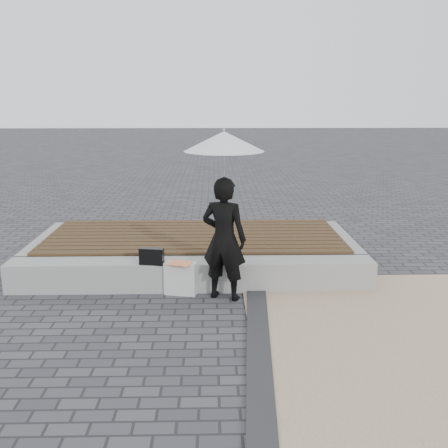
{
  "coord_description": "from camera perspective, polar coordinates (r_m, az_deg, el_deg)",
  "views": [
    {
      "loc": [
        0.3,
        -5.0,
        2.55
      ],
      "look_at": [
        0.44,
        1.23,
        1.0
      ],
      "focal_mm": 40.64,
      "sensor_mm": 36.0,
      "label": 1
    }
  ],
  "objects": [
    {
      "name": "timber_decking",
      "position": [
        8.1,
        -3.37,
        -1.31
      ],
      "size": [
        4.6,
        2.0,
        0.04
      ],
      "primitive_type": null,
      "color": "brown",
      "rests_on": "timber_platform"
    },
    {
      "name": "edging_band",
      "position": [
        5.19,
        3.98,
        -15.3
      ],
      "size": [
        0.61,
        5.2,
        0.04
      ],
      "primitive_type": "cube",
      "rotation": [
        0.0,
        0.0,
        -0.07
      ],
      "color": "#2C2C2F",
      "rests_on": "ground"
    },
    {
      "name": "woman",
      "position": [
        6.47,
        0.0,
        -1.69
      ],
      "size": [
        0.68,
        0.57,
        1.61
      ],
      "primitive_type": "imported",
      "rotation": [
        0.0,
        0.0,
        2.78
      ],
      "color": "black",
      "rests_on": "ground"
    },
    {
      "name": "canvas_tote",
      "position": [
        6.81,
        -4.89,
        -6.09
      ],
      "size": [
        0.45,
        0.26,
        0.44
      ],
      "primitive_type": "cube",
      "rotation": [
        0.0,
        0.0,
        -0.21
      ],
      "color": "beige",
      "rests_on": "ground"
    },
    {
      "name": "ground",
      "position": [
        5.63,
        -4.33,
        -13.04
      ],
      "size": [
        80.0,
        80.0,
        0.0
      ],
      "primitive_type": "plane",
      "color": "#45454A",
      "rests_on": "ground"
    },
    {
      "name": "handbag",
      "position": [
        6.8,
        -8.14,
        -3.61
      ],
      "size": [
        0.33,
        0.16,
        0.23
      ],
      "primitive_type": "cube",
      "rotation": [
        0.0,
        0.0,
        -0.17
      ],
      "color": "black",
      "rests_on": "seating_ledge"
    },
    {
      "name": "parasol",
      "position": [
        6.25,
        0.0,
        9.28
      ],
      "size": [
        0.99,
        0.99,
        1.26
      ],
      "rotation": [
        0.0,
        0.0,
        0.36
      ],
      "color": "#B1B1B6",
      "rests_on": "ground"
    },
    {
      "name": "magazine",
      "position": [
        6.69,
        -4.95,
        -4.43
      ],
      "size": [
        0.34,
        0.29,
        0.01
      ],
      "primitive_type": "cube",
      "rotation": [
        0.0,
        0.0,
        -0.31
      ],
      "color": "#FC2934",
      "rests_on": "canvas_tote"
    },
    {
      "name": "timber_platform",
      "position": [
        8.16,
        -3.35,
        -2.8
      ],
      "size": [
        5.0,
        2.0,
        0.4
      ],
      "primitive_type": "cube",
      "color": "gray",
      "rests_on": "ground"
    },
    {
      "name": "seating_ledge",
      "position": [
        7.02,
        -3.69,
        -5.63
      ],
      "size": [
        5.0,
        0.45,
        0.4
      ],
      "primitive_type": "cube",
      "color": "#979893",
      "rests_on": "ground"
    }
  ]
}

